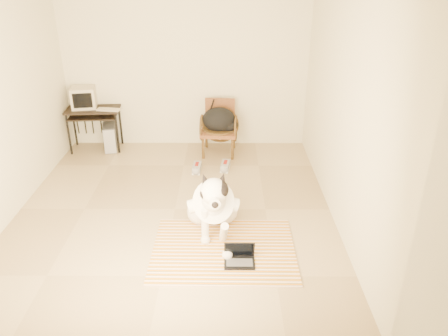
{
  "coord_description": "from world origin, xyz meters",
  "views": [
    {
      "loc": [
        0.66,
        -4.85,
        2.93
      ],
      "look_at": [
        0.64,
        -0.46,
        0.82
      ],
      "focal_mm": 35.0,
      "sensor_mm": 36.0,
      "label": 1
    }
  ],
  "objects_px": {
    "dog": "(213,204)",
    "crt_monitor": "(84,97)",
    "backpack": "(220,120)",
    "computer_desk": "(93,115)",
    "laptop": "(239,257)",
    "pc_tower": "(110,137)",
    "rattan_chair": "(219,127)"
  },
  "relations": [
    {
      "from": "crt_monitor",
      "to": "dog",
      "type": "bearing_deg",
      "value": -49.47
    },
    {
      "from": "computer_desk",
      "to": "pc_tower",
      "type": "xyz_separation_m",
      "value": [
        0.23,
        0.01,
        -0.4
      ]
    },
    {
      "from": "rattan_chair",
      "to": "computer_desk",
      "type": "bearing_deg",
      "value": 176.98
    },
    {
      "from": "dog",
      "to": "backpack",
      "type": "relative_size",
      "value": 2.21
    },
    {
      "from": "pc_tower",
      "to": "rattan_chair",
      "type": "xyz_separation_m",
      "value": [
        1.84,
        -0.12,
        0.22
      ]
    },
    {
      "from": "computer_desk",
      "to": "backpack",
      "type": "xyz_separation_m",
      "value": [
        2.09,
        -0.18,
        -0.03
      ]
    },
    {
      "from": "dog",
      "to": "computer_desk",
      "type": "bearing_deg",
      "value": 129.49
    },
    {
      "from": "dog",
      "to": "computer_desk",
      "type": "distance_m",
      "value": 3.21
    },
    {
      "from": "dog",
      "to": "crt_monitor",
      "type": "relative_size",
      "value": 2.89
    },
    {
      "from": "backpack",
      "to": "crt_monitor",
      "type": "bearing_deg",
      "value": 173.51
    },
    {
      "from": "laptop",
      "to": "dog",
      "type": "bearing_deg",
      "value": 115.97
    },
    {
      "from": "dog",
      "to": "backpack",
      "type": "xyz_separation_m",
      "value": [
        0.06,
        2.29,
        0.21
      ]
    },
    {
      "from": "dog",
      "to": "crt_monitor",
      "type": "distance_m",
      "value": 3.39
    },
    {
      "from": "crt_monitor",
      "to": "rattan_chair",
      "type": "distance_m",
      "value": 2.26
    },
    {
      "from": "computer_desk",
      "to": "pc_tower",
      "type": "height_order",
      "value": "computer_desk"
    },
    {
      "from": "dog",
      "to": "pc_tower",
      "type": "relative_size",
      "value": 2.59
    },
    {
      "from": "pc_tower",
      "to": "backpack",
      "type": "relative_size",
      "value": 0.85
    },
    {
      "from": "laptop",
      "to": "rattan_chair",
      "type": "bearing_deg",
      "value": 94.96
    },
    {
      "from": "computer_desk",
      "to": "rattan_chair",
      "type": "relative_size",
      "value": 1.03
    },
    {
      "from": "dog",
      "to": "pc_tower",
      "type": "bearing_deg",
      "value": 126.07
    },
    {
      "from": "dog",
      "to": "backpack",
      "type": "height_order",
      "value": "dog"
    },
    {
      "from": "computer_desk",
      "to": "crt_monitor",
      "type": "xyz_separation_m",
      "value": [
        -0.14,
        0.08,
        0.27
      ]
    },
    {
      "from": "computer_desk",
      "to": "rattan_chair",
      "type": "bearing_deg",
      "value": -3.02
    },
    {
      "from": "pc_tower",
      "to": "laptop",
      "type": "bearing_deg",
      "value": -55.73
    },
    {
      "from": "crt_monitor",
      "to": "backpack",
      "type": "distance_m",
      "value": 2.27
    },
    {
      "from": "backpack",
      "to": "computer_desk",
      "type": "bearing_deg",
      "value": 175.13
    },
    {
      "from": "dog",
      "to": "crt_monitor",
      "type": "xyz_separation_m",
      "value": [
        -2.18,
        2.55,
        0.51
      ]
    },
    {
      "from": "laptop",
      "to": "pc_tower",
      "type": "distance_m",
      "value": 3.72
    },
    {
      "from": "dog",
      "to": "crt_monitor",
      "type": "bearing_deg",
      "value": 130.53
    },
    {
      "from": "crt_monitor",
      "to": "rattan_chair",
      "type": "xyz_separation_m",
      "value": [
        2.21,
        -0.19,
        -0.45
      ]
    },
    {
      "from": "laptop",
      "to": "crt_monitor",
      "type": "xyz_separation_m",
      "value": [
        -2.47,
        3.15,
        0.81
      ]
    },
    {
      "from": "dog",
      "to": "laptop",
      "type": "xyz_separation_m",
      "value": [
        0.29,
        -0.6,
        -0.29
      ]
    }
  ]
}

